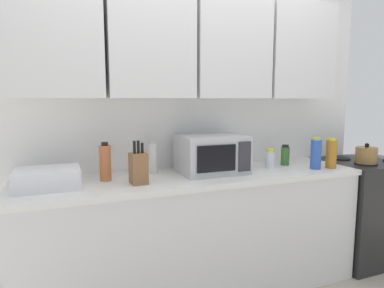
{
  "coord_description": "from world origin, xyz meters",
  "views": [
    {
      "loc": [
        -0.91,
        -2.5,
        1.44
      ],
      "look_at": [
        -0.02,
        -0.25,
        1.12
      ],
      "focal_mm": 31.32,
      "sensor_mm": 36.0,
      "label": 1
    }
  ],
  "objects_px": {
    "stove_range": "(363,209)",
    "bottle_amber_vinegar": "(331,154)",
    "microwave": "(212,154)",
    "bottle_green_oil": "(285,155)",
    "bottle_clear_tall": "(270,159)",
    "bottle_spice_jar": "(105,163)",
    "bottle_blue_cleaner": "(316,154)",
    "knife_block": "(138,168)",
    "bottle_white_jar": "(153,158)",
    "dish_rack": "(48,178)",
    "kettle": "(366,155)"
  },
  "relations": [
    {
      "from": "dish_rack",
      "to": "bottle_amber_vinegar",
      "type": "relative_size",
      "value": 1.58
    },
    {
      "from": "bottle_clear_tall",
      "to": "bottle_green_oil",
      "type": "bearing_deg",
      "value": 15.58
    },
    {
      "from": "bottle_spice_jar",
      "to": "stove_range",
      "type": "bearing_deg",
      "value": -2.1
    },
    {
      "from": "bottle_amber_vinegar",
      "to": "bottle_green_oil",
      "type": "height_order",
      "value": "bottle_amber_vinegar"
    },
    {
      "from": "stove_range",
      "to": "kettle",
      "type": "relative_size",
      "value": 5.34
    },
    {
      "from": "bottle_blue_cleaner",
      "to": "bottle_spice_jar",
      "type": "distance_m",
      "value": 1.6
    },
    {
      "from": "dish_rack",
      "to": "bottle_blue_cleaner",
      "type": "bearing_deg",
      "value": -4.27
    },
    {
      "from": "kettle",
      "to": "dish_rack",
      "type": "distance_m",
      "value": 2.47
    },
    {
      "from": "bottle_white_jar",
      "to": "bottle_clear_tall",
      "type": "relative_size",
      "value": 1.56
    },
    {
      "from": "knife_block",
      "to": "bottle_spice_jar",
      "type": "xyz_separation_m",
      "value": [
        -0.19,
        0.16,
        0.02
      ]
    },
    {
      "from": "bottle_blue_cleaner",
      "to": "bottle_green_oil",
      "type": "height_order",
      "value": "bottle_blue_cleaner"
    },
    {
      "from": "bottle_white_jar",
      "to": "bottle_green_oil",
      "type": "height_order",
      "value": "bottle_white_jar"
    },
    {
      "from": "bottle_clear_tall",
      "to": "bottle_spice_jar",
      "type": "bearing_deg",
      "value": 178.05
    },
    {
      "from": "knife_block",
      "to": "microwave",
      "type": "bearing_deg",
      "value": 12.29
    },
    {
      "from": "kettle",
      "to": "bottle_clear_tall",
      "type": "height_order",
      "value": "kettle"
    },
    {
      "from": "bottle_spice_jar",
      "to": "bottle_green_oil",
      "type": "height_order",
      "value": "bottle_spice_jar"
    },
    {
      "from": "bottle_spice_jar",
      "to": "bottle_amber_vinegar",
      "type": "relative_size",
      "value": 1.09
    },
    {
      "from": "microwave",
      "to": "bottle_green_oil",
      "type": "xyz_separation_m",
      "value": [
        0.69,
        0.04,
        -0.06
      ]
    },
    {
      "from": "microwave",
      "to": "bottle_amber_vinegar",
      "type": "xyz_separation_m",
      "value": [
        0.95,
        -0.19,
        -0.02
      ]
    },
    {
      "from": "stove_range",
      "to": "kettle",
      "type": "xyz_separation_m",
      "value": [
        -0.17,
        -0.14,
        0.53
      ]
    },
    {
      "from": "bottle_green_oil",
      "to": "bottle_white_jar",
      "type": "bearing_deg",
      "value": 174.98
    },
    {
      "from": "stove_range",
      "to": "bottle_amber_vinegar",
      "type": "distance_m",
      "value": 0.81
    },
    {
      "from": "bottle_spice_jar",
      "to": "knife_block",
      "type": "bearing_deg",
      "value": -41.0
    },
    {
      "from": "bottle_blue_cleaner",
      "to": "bottle_amber_vinegar",
      "type": "bearing_deg",
      "value": -9.19
    },
    {
      "from": "bottle_spice_jar",
      "to": "bottle_clear_tall",
      "type": "height_order",
      "value": "bottle_spice_jar"
    },
    {
      "from": "bottle_white_jar",
      "to": "microwave",
      "type": "bearing_deg",
      "value": -18.88
    },
    {
      "from": "bottle_amber_vinegar",
      "to": "bottle_clear_tall",
      "type": "relative_size",
      "value": 1.54
    },
    {
      "from": "bottle_blue_cleaner",
      "to": "bottle_white_jar",
      "type": "height_order",
      "value": "bottle_blue_cleaner"
    },
    {
      "from": "microwave",
      "to": "dish_rack",
      "type": "bearing_deg",
      "value": -178.64
    },
    {
      "from": "kettle",
      "to": "bottle_blue_cleaner",
      "type": "distance_m",
      "value": 0.52
    },
    {
      "from": "knife_block",
      "to": "bottle_clear_tall",
      "type": "distance_m",
      "value": 1.1
    },
    {
      "from": "bottle_white_jar",
      "to": "bottle_spice_jar",
      "type": "xyz_separation_m",
      "value": [
        -0.35,
        -0.1,
        0.01
      ]
    },
    {
      "from": "stove_range",
      "to": "bottle_amber_vinegar",
      "type": "relative_size",
      "value": 3.8
    },
    {
      "from": "bottle_white_jar",
      "to": "bottle_green_oil",
      "type": "distance_m",
      "value": 1.11
    },
    {
      "from": "stove_range",
      "to": "bottle_white_jar",
      "type": "bearing_deg",
      "value": 174.42
    },
    {
      "from": "knife_block",
      "to": "bottle_amber_vinegar",
      "type": "height_order",
      "value": "knife_block"
    },
    {
      "from": "kettle",
      "to": "bottle_spice_jar",
      "type": "xyz_separation_m",
      "value": [
        -2.11,
        0.22,
        0.04
      ]
    },
    {
      "from": "bottle_spice_jar",
      "to": "bottle_green_oil",
      "type": "bearing_deg",
      "value": 0.29
    },
    {
      "from": "microwave",
      "to": "bottle_clear_tall",
      "type": "xyz_separation_m",
      "value": [
        0.51,
        -0.01,
        -0.07
      ]
    },
    {
      "from": "stove_range",
      "to": "bottle_white_jar",
      "type": "height_order",
      "value": "bottle_white_jar"
    },
    {
      "from": "bottle_amber_vinegar",
      "to": "bottle_green_oil",
      "type": "distance_m",
      "value": 0.36
    },
    {
      "from": "bottle_blue_cleaner",
      "to": "bottle_white_jar",
      "type": "distance_m",
      "value": 1.27
    },
    {
      "from": "knife_block",
      "to": "bottle_blue_cleaner",
      "type": "xyz_separation_m",
      "value": [
        1.4,
        -0.05,
        0.01
      ]
    },
    {
      "from": "bottle_clear_tall",
      "to": "bottle_white_jar",
      "type": "bearing_deg",
      "value": 170.89
    },
    {
      "from": "bottle_amber_vinegar",
      "to": "bottle_clear_tall",
      "type": "bearing_deg",
      "value": 157.19
    },
    {
      "from": "kettle",
      "to": "bottle_green_oil",
      "type": "distance_m",
      "value": 0.69
    },
    {
      "from": "dish_rack",
      "to": "bottle_green_oil",
      "type": "height_order",
      "value": "bottle_green_oil"
    },
    {
      "from": "bottle_spice_jar",
      "to": "bottle_clear_tall",
      "type": "xyz_separation_m",
      "value": [
        1.28,
        -0.04,
        -0.05
      ]
    },
    {
      "from": "microwave",
      "to": "dish_rack",
      "type": "relative_size",
      "value": 1.26
    },
    {
      "from": "kettle",
      "to": "bottle_amber_vinegar",
      "type": "relative_size",
      "value": 0.71
    }
  ]
}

